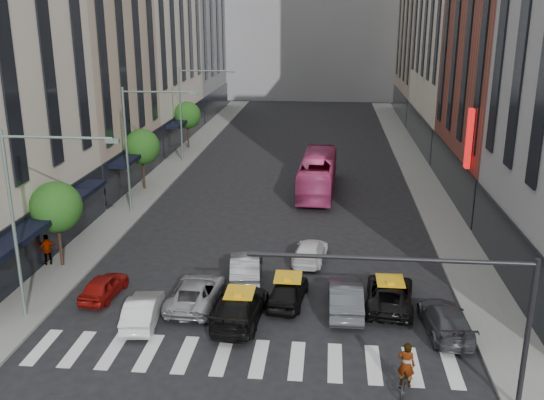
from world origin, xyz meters
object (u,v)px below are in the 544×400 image
(taxi_center, at_px, (288,290))
(taxi_left, at_px, (240,307))
(streetlamp_near, at_px, (30,201))
(pedestrian_far, at_px, (47,250))
(motorcycle, at_px, (405,380))
(streetlamp_far, at_px, (190,102))
(bus, at_px, (318,174))
(car_white_front, at_px, (143,310))
(car_red, at_px, (104,286))
(streetlamp_mid, at_px, (139,134))

(taxi_center, bearing_deg, taxi_left, 51.45)
(streetlamp_near, distance_m, pedestrian_far, 8.12)
(taxi_left, relative_size, motorcycle, 2.88)
(streetlamp_far, bearing_deg, taxi_center, -68.55)
(streetlamp_near, bearing_deg, bus, 61.27)
(car_white_front, distance_m, motorcycle, 12.44)
(streetlamp_far, height_order, car_red, streetlamp_far)
(car_white_front, bearing_deg, streetlamp_far, -87.21)
(streetlamp_mid, relative_size, taxi_center, 2.18)
(pedestrian_far, bearing_deg, taxi_left, 125.78)
(car_white_front, relative_size, pedestrian_far, 2.21)
(streetlamp_mid, bearing_deg, car_white_front, -73.11)
(taxi_left, bearing_deg, pedestrian_far, -19.93)
(car_red, bearing_deg, streetlamp_far, -80.64)
(streetlamp_far, xyz_separation_m, pedestrian_far, (-2.56, -26.00, -4.84))
(bus, bearing_deg, pedestrian_far, 50.49)
(streetlamp_far, relative_size, pedestrian_far, 4.92)
(car_red, bearing_deg, streetlamp_mid, -76.01)
(streetlamp_near, distance_m, taxi_left, 10.72)
(streetlamp_far, relative_size, motorcycle, 5.06)
(car_red, distance_m, motorcycle, 15.99)
(streetlamp_far, bearing_deg, taxi_left, -73.36)
(car_red, distance_m, car_white_front, 3.75)
(streetlamp_near, bearing_deg, streetlamp_mid, 90.00)
(streetlamp_near, xyz_separation_m, taxi_left, (9.37, 0.64, -5.16))
(taxi_left, xyz_separation_m, bus, (3.12, 22.15, 0.80))
(taxi_left, bearing_deg, streetlamp_near, 8.16)
(bus, bearing_deg, streetlamp_far, -34.04)
(pedestrian_far, bearing_deg, motorcycle, 121.74)
(streetlamp_near, xyz_separation_m, car_white_front, (4.84, 0.05, -5.24))
(streetlamp_mid, xyz_separation_m, car_red, (2.03, -13.47, -5.29))
(taxi_center, bearing_deg, streetlamp_near, 19.95)
(car_red, distance_m, taxi_left, 7.58)
(car_red, bearing_deg, streetlamp_near, 56.70)
(streetlamp_near, height_order, car_white_front, streetlamp_near)
(car_white_front, xyz_separation_m, taxi_left, (4.53, 0.59, 0.08))
(streetlamp_far, xyz_separation_m, bus, (12.49, -9.21, -4.36))
(streetlamp_far, relative_size, taxi_center, 2.18)
(streetlamp_near, distance_m, streetlamp_mid, 16.00)
(taxi_left, bearing_deg, streetlamp_mid, -54.34)
(streetlamp_far, height_order, bus, streetlamp_far)
(streetlamp_near, xyz_separation_m, streetlamp_far, (0.00, 32.00, 0.00))
(streetlamp_near, relative_size, car_white_front, 2.23)
(taxi_left, distance_m, taxi_center, 3.00)
(streetlamp_far, xyz_separation_m, car_white_front, (4.84, -31.95, -5.24))
(streetlamp_near, xyz_separation_m, taxi_center, (11.49, 2.76, -5.20))
(taxi_center, height_order, pedestrian_far, pedestrian_far)
(taxi_left, relative_size, bus, 0.46)
(streetlamp_far, relative_size, bus, 0.81)
(motorcycle, xyz_separation_m, pedestrian_far, (-19.07, 10.24, 0.60))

